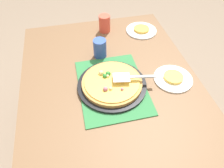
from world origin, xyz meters
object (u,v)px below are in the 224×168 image
object	(u,v)px
pizza	(112,82)
plate_far_right	(173,79)
pizza_server	(130,77)
cup_near	(105,24)
cup_far	(100,48)
served_slice_left	(141,29)
served_slice_right	(173,77)
pizza_pan	(112,85)
plate_near_left	(141,31)

from	to	relation	value
pizza	plate_far_right	distance (m)	0.36
plate_far_right	pizza_server	size ratio (longest dim) A/B	0.94
pizza	cup_near	xyz separation A→B (m)	(0.55, -0.07, 0.03)
cup_far	plate_far_right	bearing A→B (deg)	-128.79
served_slice_left	cup_far	size ratio (longest dim) A/B	0.92
plate_far_right	served_slice_right	world-z (taller)	served_slice_right
pizza_pan	cup_far	xyz separation A→B (m)	(0.27, 0.02, 0.05)
pizza_pan	plate_near_left	bearing A→B (deg)	-34.17
plate_near_left	cup_near	world-z (taller)	cup_near
served_slice_right	cup_far	distance (m)	0.47
cup_near	cup_far	size ratio (longest dim) A/B	1.00
served_slice_left	pizza_pan	bearing A→B (deg)	145.83
pizza_pan	cup_far	size ratio (longest dim) A/B	3.17
plate_far_right	served_slice_right	xyz separation A→B (m)	(-0.00, 0.00, 0.01)
plate_near_left	cup_far	distance (m)	0.41
served_slice_right	pizza_pan	bearing A→B (deg)	86.41
served_slice_left	served_slice_right	xyz separation A→B (m)	(-0.51, -0.02, 0.00)
served_slice_right	cup_far	world-z (taller)	cup_far
plate_near_left	plate_far_right	size ratio (longest dim) A/B	1.00
pizza	plate_far_right	xyz separation A→B (m)	(-0.02, -0.35, -0.03)
pizza	pizza_pan	bearing A→B (deg)	-122.90
pizza_pan	pizza_server	world-z (taller)	pizza_server
plate_near_left	pizza	bearing A→B (deg)	145.71
plate_far_right	served_slice_right	bearing A→B (deg)	180.00
plate_near_left	pizza_pan	bearing A→B (deg)	145.83
pizza_server	served_slice_left	bearing A→B (deg)	-24.88
plate_near_left	plate_far_right	world-z (taller)	same
plate_far_right	cup_far	world-z (taller)	cup_far
served_slice_left	pizza_server	xyz separation A→B (m)	(-0.50, 0.23, 0.05)
cup_near	pizza_server	world-z (taller)	cup_near
pizza	cup_far	size ratio (longest dim) A/B	2.75
pizza	served_slice_right	distance (m)	0.35
plate_near_left	plate_far_right	bearing A→B (deg)	-177.32
pizza_pan	plate_far_right	bearing A→B (deg)	-93.59
pizza	served_slice_left	size ratio (longest dim) A/B	3.00
served_slice_right	pizza	bearing A→B (deg)	86.32
plate_near_left	pizza_server	bearing A→B (deg)	155.12
served_slice_right	cup_near	xyz separation A→B (m)	(0.57, 0.28, 0.04)
pizza_pan	served_slice_right	world-z (taller)	served_slice_right
pizza_pan	served_slice_right	size ratio (longest dim) A/B	3.45
pizza	cup_near	world-z (taller)	cup_near
cup_far	cup_near	bearing A→B (deg)	-17.14
pizza	pizza_server	bearing A→B (deg)	-100.36
pizza	pizza_server	size ratio (longest dim) A/B	1.41
plate_far_right	cup_near	distance (m)	0.64
cup_far	pizza_pan	bearing A→B (deg)	-176.81
pizza	served_slice_left	xyz separation A→B (m)	(0.48, -0.33, -0.02)
pizza_pan	served_slice_right	distance (m)	0.35
cup_near	served_slice_left	bearing A→B (deg)	-103.49
plate_far_right	cup_far	size ratio (longest dim) A/B	1.83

